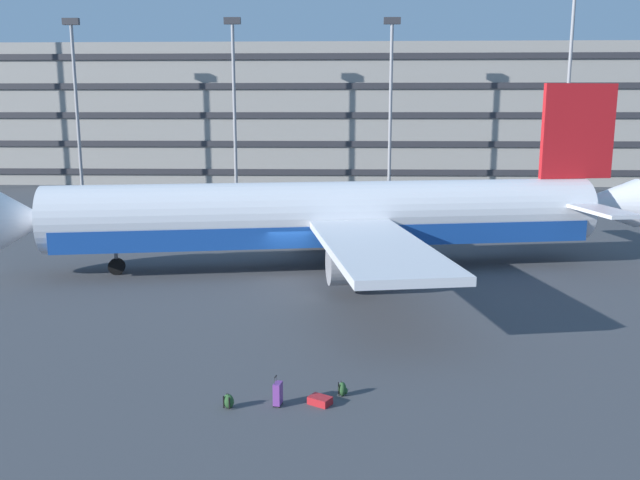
% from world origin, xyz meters
% --- Properties ---
extents(ground_plane, '(600.00, 600.00, 0.00)m').
position_xyz_m(ground_plane, '(0.00, 0.00, 0.00)').
color(ground_plane, '#424449').
extents(terminal_structure, '(157.45, 14.66, 17.11)m').
position_xyz_m(terminal_structure, '(0.00, 52.70, 8.56)').
color(terminal_structure, gray).
rests_on(terminal_structure, ground_plane).
extents(airliner, '(36.77, 29.86, 10.44)m').
position_xyz_m(airliner, '(2.25, 2.22, 2.97)').
color(airliner, silver).
rests_on(airliner, ground_plane).
extents(light_mast_left, '(1.80, 0.50, 18.89)m').
position_xyz_m(light_mast_left, '(-26.81, 38.48, 11.09)').
color(light_mast_left, gray).
rests_on(light_mast_left, ground_plane).
extents(light_mast_center_left, '(1.80, 0.50, 18.88)m').
position_xyz_m(light_mast_center_left, '(-9.22, 38.48, 11.08)').
color(light_mast_center_left, gray).
rests_on(light_mast_center_left, ground_plane).
extents(light_mast_center_right, '(1.80, 0.50, 18.80)m').
position_xyz_m(light_mast_center_right, '(7.91, 38.48, 11.04)').
color(light_mast_center_right, gray).
rests_on(light_mast_center_right, ground_plane).
extents(light_mast_right, '(1.80, 0.50, 25.59)m').
position_xyz_m(light_mast_right, '(26.94, 38.48, 14.54)').
color(light_mast_right, gray).
rests_on(light_mast_right, ground_plane).
extents(suitcase_purple, '(0.80, 0.73, 0.24)m').
position_xyz_m(suitcase_purple, '(2.07, -15.85, 0.12)').
color(suitcase_purple, '#B21E23').
rests_on(suitcase_purple, ground_plane).
extents(suitcase_laid_flat, '(0.28, 0.42, 0.94)m').
position_xyz_m(suitcase_laid_flat, '(0.79, -15.99, 0.39)').
color(suitcase_laid_flat, '#72388C').
rests_on(suitcase_laid_flat, ground_plane).
extents(backpack_upright, '(0.33, 0.34, 0.50)m').
position_xyz_m(backpack_upright, '(2.76, -15.22, 0.22)').
color(backpack_upright, '#264C26').
rests_on(backpack_upright, ground_plane).
extents(backpack_large, '(0.42, 0.38, 0.50)m').
position_xyz_m(backpack_large, '(-0.67, -16.21, 0.22)').
color(backpack_large, '#264C26').
rests_on(backpack_large, ground_plane).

